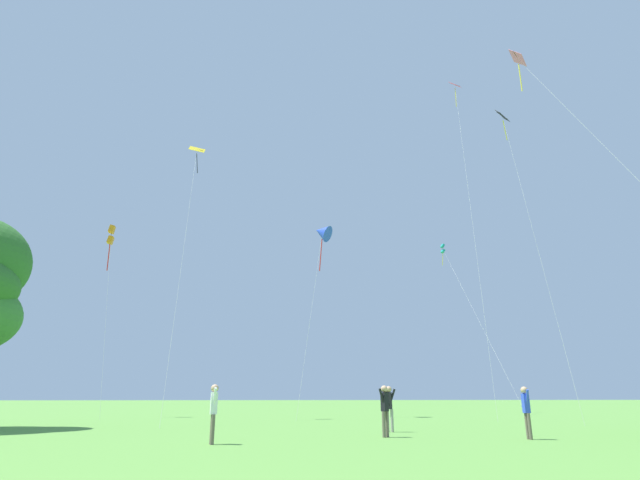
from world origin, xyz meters
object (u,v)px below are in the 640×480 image
kite_orange_box (111,236)px  person_near_tree (389,404)px  kite_yellow_diamond (195,165)px  kite_blue_delta (322,232)px  person_in_blue_jacket (526,407)px  kite_red_high (457,106)px  kite_black_large (507,132)px  kite_pink_low (530,74)px  person_in_red_shirt (385,406)px  person_foreground_watcher (214,408)px  kite_teal_box (444,252)px

kite_orange_box → person_near_tree: size_ratio=7.80×
kite_yellow_diamond → kite_orange_box: size_ratio=1.37×
kite_blue_delta → person_in_blue_jacket: size_ratio=8.38×
kite_red_high → person_in_blue_jacket: (-7.82, -20.68, -25.67)m
kite_black_large → kite_pink_low: 8.35m
kite_orange_box → person_near_tree: bearing=-44.5°
kite_red_high → person_in_red_shirt: kite_red_high is taller
person_near_tree → person_in_blue_jacket: person_near_tree is taller
kite_yellow_diamond → person_foreground_watcher: 24.02m
kite_blue_delta → person_in_blue_jacket: 23.81m
kite_blue_delta → person_near_tree: kite_blue_delta is taller
kite_red_high → kite_orange_box: kite_red_high is taller
kite_black_large → kite_pink_low: bearing=-108.4°
person_near_tree → person_in_red_shirt: bearing=-107.5°
kite_teal_box → kite_blue_delta: bearing=-145.0°
person_near_tree → person_in_blue_jacket: bearing=-47.5°
kite_red_high → kite_orange_box: 31.95m
kite_orange_box → person_in_blue_jacket: 32.39m
kite_pink_low → person_foreground_watcher: kite_pink_low is taller
kite_yellow_diamond → kite_pink_low: bearing=-29.2°
person_in_blue_jacket → person_in_red_shirt: bearing=162.3°
kite_yellow_diamond → kite_black_large: kite_black_large is taller
kite_red_high → kite_black_large: kite_red_high is taller
kite_teal_box → person_in_red_shirt: kite_teal_box is taller
kite_teal_box → person_in_red_shirt: size_ratio=9.03×
kite_red_high → person_in_red_shirt: size_ratio=16.73×
kite_red_high → kite_yellow_diamond: size_ratio=1.54×
kite_teal_box → person_in_red_shirt: 33.78m
kite_blue_delta → person_in_blue_jacket: (4.79, -19.58, -12.68)m
kite_red_high → kite_orange_box: bearing=178.9°
kite_black_large → kite_pink_low: kite_black_large is taller
kite_blue_delta → kite_pink_low: size_ratio=0.70×
kite_yellow_diamond → kite_orange_box: 9.25m
person_in_blue_jacket → person_foreground_watcher: bearing=-176.7°
kite_pink_low → person_in_blue_jacket: kite_pink_low is taller
kite_yellow_diamond → person_in_blue_jacket: size_ratio=11.20×
person_foreground_watcher → kite_black_large: bearing=36.5°
kite_black_large → kite_red_high: bearing=91.6°
kite_teal_box → person_in_blue_jacket: (-8.72, -29.05, -14.26)m
person_in_red_shirt → person_foreground_watcher: bearing=-160.6°
kite_teal_box → kite_pink_low: kite_pink_low is taller
person_near_tree → person_foreground_watcher: bearing=-145.0°
kite_black_large → person_in_blue_jacket: (-8.03, -13.21, -18.76)m
kite_pink_low → kite_teal_box: bearing=82.0°
kite_orange_box → kite_blue_delta: bearing=-5.7°
kite_blue_delta → person_near_tree: (0.98, -15.42, -12.63)m
kite_teal_box → person_foreground_watcher: (-19.36, -29.67, -14.24)m
person_in_red_shirt → person_foreground_watcher: (-5.98, -2.10, -0.01)m
kite_yellow_diamond → kite_black_large: size_ratio=0.89×
kite_yellow_diamond → person_in_blue_jacket: bearing=-48.7°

